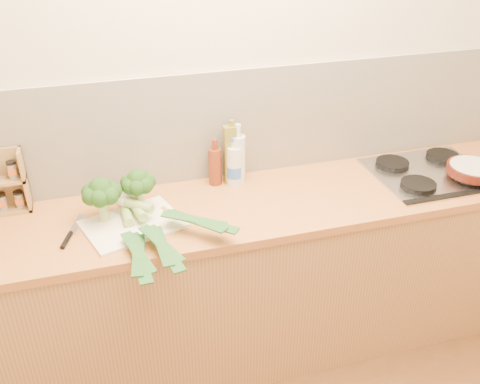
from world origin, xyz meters
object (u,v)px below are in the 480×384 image
at_px(chopping_board, 133,224).
at_px(chefs_knife, 69,236).
at_px(gas_hob, 431,172).
at_px(skillet, 474,169).

xyz_separation_m(chopping_board, chefs_knife, (-0.27, -0.02, 0.00)).
xyz_separation_m(gas_hob, skillet, (0.16, -0.11, 0.05)).
xyz_separation_m(chefs_knife, skillet, (1.93, -0.05, 0.05)).
relative_size(gas_hob, chefs_knife, 2.21).
xyz_separation_m(gas_hob, chopping_board, (-1.51, -0.04, -0.01)).
height_order(gas_hob, chefs_knife, gas_hob).
relative_size(chopping_board, skillet, 1.07).
height_order(gas_hob, skillet, skillet).
relative_size(chopping_board, chefs_knife, 1.53).
distance_m(gas_hob, skillet, 0.20).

